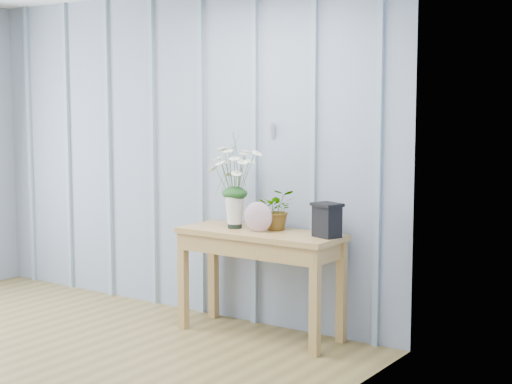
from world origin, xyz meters
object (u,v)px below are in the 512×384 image
Objects in this scene: felt_disc_vessel at (258,217)px; sideboard at (260,247)px; carved_box at (327,220)px; daisy_vase at (235,172)px.

sideboard is at bearing 97.47° from felt_disc_vessel.
felt_disc_vessel is (0.02, -0.05, 0.22)m from sideboard.
carved_box is (0.51, 0.04, 0.23)m from sideboard.
carved_box is at bearing -1.05° from felt_disc_vessel.
felt_disc_vessel is (0.23, -0.04, -0.30)m from daisy_vase.
daisy_vase reaches higher than carved_box.
felt_disc_vessel is 0.92× the size of carved_box.
daisy_vase is at bearing -179.54° from sideboard.
daisy_vase is 0.79m from carved_box.
felt_disc_vessel is at bearing -170.11° from carved_box.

